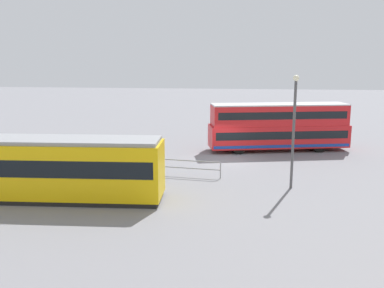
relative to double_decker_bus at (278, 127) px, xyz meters
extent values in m
plane|color=slate|center=(4.00, 3.82, -2.01)|extent=(160.00, 160.00, 0.00)
cube|color=red|center=(-0.01, 0.00, -0.74)|extent=(11.77, 5.00, 1.83)
cube|color=red|center=(-0.01, 0.00, 0.99)|extent=(11.41, 4.83, 1.65)
cube|color=black|center=(-0.01, 0.00, -0.52)|extent=(11.22, 4.90, 0.64)
cube|color=black|center=(-0.01, 0.00, 1.08)|extent=(10.86, 4.73, 0.60)
cube|color=#193FA5|center=(-0.01, 0.00, -1.41)|extent=(11.56, 4.99, 0.24)
cube|color=#B2B2B7|center=(-0.01, 0.00, 1.87)|extent=(11.41, 4.83, 0.10)
cylinder|color=black|center=(3.47, 0.80, -1.51)|extent=(1.52, 2.59, 1.00)
cylinder|color=black|center=(-3.09, -0.71, -1.51)|extent=(1.52, 2.59, 1.00)
cube|color=#E5B70C|center=(13.28, 14.10, -0.30)|extent=(12.38, 3.40, 2.92)
cube|color=black|center=(13.28, 14.10, -0.01)|extent=(11.89, 3.40, 0.90)
cube|color=gray|center=(13.28, 14.10, 1.26)|extent=(12.12, 3.18, 0.20)
cube|color=black|center=(13.28, 14.10, -1.88)|extent=(12.12, 3.26, 0.25)
cylinder|color=black|center=(8.61, 9.67, -1.58)|extent=(0.14, 0.14, 0.86)
cylinder|color=black|center=(8.76, 9.83, -1.58)|extent=(0.14, 0.14, 0.86)
cylinder|color=navy|center=(8.68, 9.75, -0.81)|extent=(0.45, 0.45, 0.67)
sphere|color=#8C6647|center=(8.68, 9.75, -0.36)|extent=(0.23, 0.23, 0.23)
cube|color=gray|center=(8.09, 8.60, -0.96)|extent=(7.59, 0.96, 0.06)
cube|color=gray|center=(8.09, 8.60, -1.46)|extent=(7.59, 0.96, 0.06)
cylinder|color=gray|center=(4.30, 9.05, -1.48)|extent=(0.07, 0.07, 1.05)
cylinder|color=gray|center=(8.09, 8.60, -1.48)|extent=(0.07, 0.07, 1.05)
cylinder|color=gray|center=(11.88, 8.15, -1.48)|extent=(0.07, 0.07, 1.05)
cylinder|color=slate|center=(12.84, 9.02, -0.71)|extent=(0.10, 0.10, 2.60)
cube|color=white|center=(12.83, 9.06, 0.18)|extent=(1.15, 0.24, 0.62)
cylinder|color=#4C4C51|center=(0.04, 10.55, 1.14)|extent=(0.16, 0.16, 6.29)
sphere|color=#F2EFCC|center=(0.04, 10.55, 4.43)|extent=(0.36, 0.36, 0.36)
camera|label=1|loc=(2.96, 34.62, 5.42)|focal=38.75mm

